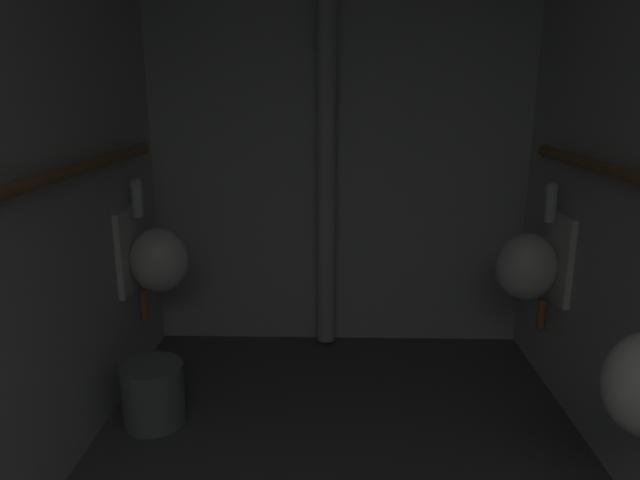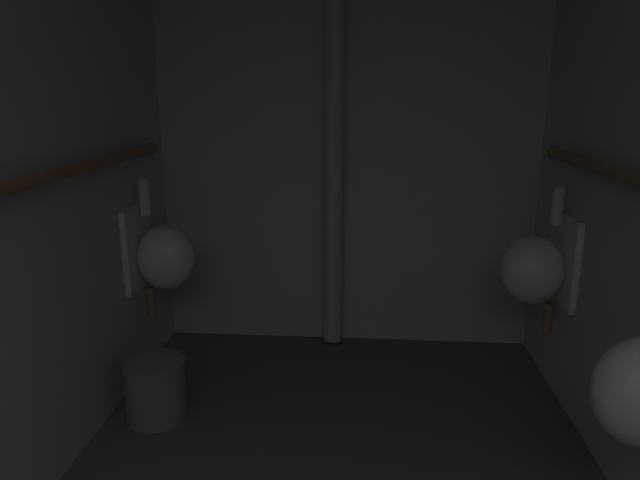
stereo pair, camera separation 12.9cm
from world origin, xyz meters
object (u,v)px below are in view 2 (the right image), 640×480
at_px(urinal_left_mid, 162,256).
at_px(waste_bin, 156,389).
at_px(urinal_right_far, 537,268).
at_px(standpipe_back_wall, 334,143).

bearing_deg(urinal_left_mid, waste_bin, -78.80).
bearing_deg(urinal_left_mid, urinal_right_far, -2.04).
height_order(urinal_left_mid, urinal_right_far, same).
bearing_deg(standpipe_back_wall, urinal_right_far, -26.76).
height_order(urinal_left_mid, standpipe_back_wall, standpipe_back_wall).
relative_size(urinal_left_mid, waste_bin, 2.59).
distance_m(urinal_right_far, waste_bin, 1.93).
relative_size(urinal_left_mid, standpipe_back_wall, 0.31).
distance_m(urinal_right_far, standpipe_back_wall, 1.27).
xyz_separation_m(standpipe_back_wall, waste_bin, (-0.79, -0.89, -1.08)).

